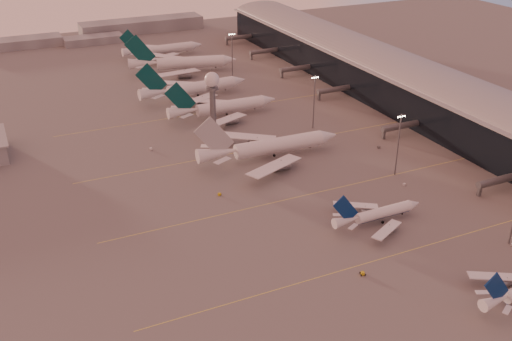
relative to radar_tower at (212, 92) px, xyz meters
name	(u,v)px	position (x,y,z in m)	size (l,w,h in m)	color
ground	(354,292)	(-5.00, -120.00, -20.95)	(700.00, 700.00, 0.00)	#545151
taxiway_markings	(338,186)	(25.00, -64.00, -20.94)	(180.00, 185.25, 0.02)	#D7CA4C
terminal	(416,89)	(102.88, -9.91, -10.43)	(57.00, 362.00, 23.04)	black
radar_tower	(212,92)	(0.00, 0.00, 0.00)	(6.40, 6.40, 31.10)	#57595F
mast_b	(398,142)	(50.00, -65.00, -7.21)	(3.60, 0.56, 25.00)	#57595F
mast_c	(314,100)	(45.00, -10.00, -7.21)	(3.60, 0.56, 25.00)	#57595F
mast_d	(232,52)	(43.00, 80.00, -7.21)	(3.60, 0.56, 25.00)	#57595F
distant_horizon	(107,31)	(-2.38, 205.14, -17.06)	(165.00, 37.50, 9.00)	slate
narrowbody_mid	(378,215)	(22.61, -91.81, -18.18)	(35.01, 27.98, 13.69)	silver
widebody_white	(270,149)	(12.79, -30.73, -17.13)	(62.61, 50.09, 22.01)	silver
greentail_a	(224,109)	(13.46, 21.33, -17.37)	(55.83, 45.10, 20.28)	silver
greentail_b	(194,90)	(10.12, 53.13, -17.09)	(60.12, 48.47, 21.83)	silver
greentail_c	(184,65)	(19.82, 99.10, -16.81)	(63.50, 50.69, 23.46)	silver
greentail_d	(163,51)	(19.16, 137.29, -17.50)	(53.74, 43.41, 19.52)	silver
gsv_tug_mid	(363,274)	(1.61, -114.42, -20.46)	(3.75, 2.87, 0.95)	gold
gsv_truck_b	(405,183)	(47.84, -74.14, -19.97)	(4.77, 1.87, 1.92)	silver
gsv_truck_c	(220,193)	(-17.79, -51.86, -19.91)	(5.34, 3.82, 2.04)	gold
gsv_catering_b	(379,144)	(59.34, -41.52, -18.89)	(5.09, 2.53, 4.12)	#525456
gsv_truck_d	(151,147)	(-29.43, -2.06, -19.83)	(3.29, 5.77, 2.20)	silver
gsv_tug_hangar	(267,99)	(42.51, 33.46, -20.44)	(3.86, 2.84, 0.99)	silver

